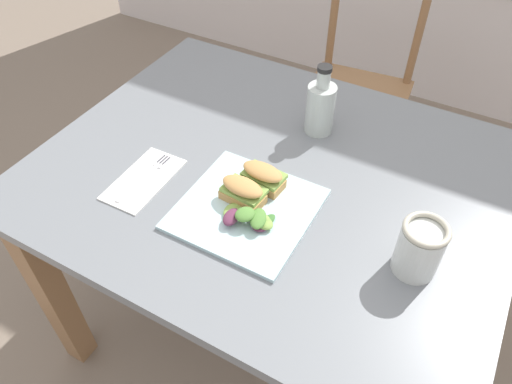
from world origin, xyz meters
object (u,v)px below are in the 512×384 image
object	(u,v)px
dining_table	(271,206)
fork_on_napkin	(148,174)
chair_wooden_far	(358,90)
sandwich_half_back	(263,176)
bottle_cold_brew	(320,110)
sandwich_half_front	(243,191)
mason_jar_iced_tea	(419,250)
plate_lunch	(247,208)

from	to	relation	value
dining_table	fork_on_napkin	xyz separation A→B (m)	(-0.25, -0.16, 0.13)
chair_wooden_far	sandwich_half_back	world-z (taller)	chair_wooden_far
bottle_cold_brew	sandwich_half_front	bearing A→B (deg)	-96.80
chair_wooden_far	fork_on_napkin	size ratio (longest dim) A/B	4.69
mason_jar_iced_tea	bottle_cold_brew	bearing A→B (deg)	137.65
sandwich_half_front	plate_lunch	bearing A→B (deg)	-33.86
sandwich_half_front	bottle_cold_brew	xyz separation A→B (m)	(0.04, 0.33, 0.03)
plate_lunch	sandwich_half_front	xyz separation A→B (m)	(-0.02, 0.01, 0.03)
dining_table	fork_on_napkin	distance (m)	0.33
fork_on_napkin	bottle_cold_brew	distance (m)	0.47
sandwich_half_back	mason_jar_iced_tea	distance (m)	0.38
chair_wooden_far	sandwich_half_back	size ratio (longest dim) A/B	8.15
sandwich_half_front	bottle_cold_brew	bearing A→B (deg)	83.20
plate_lunch	sandwich_half_back	size ratio (longest dim) A/B	2.73
sandwich_half_back	mason_jar_iced_tea	size ratio (longest dim) A/B	0.86
fork_on_napkin	bottle_cold_brew	xyz separation A→B (m)	(0.29, 0.37, 0.06)
sandwich_half_front	sandwich_half_back	world-z (taller)	same
plate_lunch	sandwich_half_back	world-z (taller)	sandwich_half_back
bottle_cold_brew	plate_lunch	bearing A→B (deg)	-93.54
bottle_cold_brew	fork_on_napkin	bearing A→B (deg)	-128.07
dining_table	plate_lunch	bearing A→B (deg)	-85.69
dining_table	chair_wooden_far	size ratio (longest dim) A/B	1.32
sandwich_half_back	bottle_cold_brew	xyz separation A→B (m)	(0.02, 0.27, 0.03)
bottle_cold_brew	mason_jar_iced_tea	distance (m)	0.48
mason_jar_iced_tea	dining_table	bearing A→B (deg)	162.78
dining_table	chair_wooden_far	distance (m)	0.90
plate_lunch	bottle_cold_brew	size ratio (longest dim) A/B	1.50
dining_table	sandwich_half_front	distance (m)	0.21
sandwich_half_front	bottle_cold_brew	distance (m)	0.34
fork_on_napkin	mason_jar_iced_tea	distance (m)	0.64
chair_wooden_far	plate_lunch	xyz separation A→B (m)	(0.07, -1.02, 0.30)
plate_lunch	fork_on_napkin	xyz separation A→B (m)	(-0.27, -0.02, 0.00)
chair_wooden_far	sandwich_half_front	size ratio (longest dim) A/B	8.15
chair_wooden_far	fork_on_napkin	world-z (taller)	chair_wooden_far
sandwich_half_back	fork_on_napkin	bearing A→B (deg)	-159.48
dining_table	chair_wooden_far	world-z (taller)	chair_wooden_far
chair_wooden_far	plate_lunch	distance (m)	1.07
chair_wooden_far	fork_on_napkin	xyz separation A→B (m)	(-0.19, -1.04, 0.30)
sandwich_half_back	fork_on_napkin	xyz separation A→B (m)	(-0.26, -0.10, -0.03)
dining_table	plate_lunch	world-z (taller)	plate_lunch
chair_wooden_far	mason_jar_iced_tea	world-z (taller)	chair_wooden_far
sandwich_half_back	dining_table	bearing A→B (deg)	97.05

